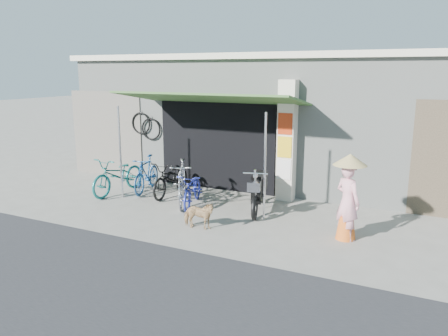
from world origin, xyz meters
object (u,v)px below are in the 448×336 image
at_px(bike_blue, 147,174).
at_px(nun, 348,197).
at_px(bike_silver, 182,183).
at_px(moped, 259,190).
at_px(bike_navy, 193,189).
at_px(street_dog, 198,215).
at_px(bike_black, 171,178).
at_px(bike_teal, 119,175).

relative_size(bike_blue, nun, 0.96).
xyz_separation_m(bike_silver, nun, (4.04, -0.57, 0.30)).
height_order(bike_blue, bike_silver, bike_silver).
bearing_deg(bike_blue, moped, -16.60).
relative_size(bike_blue, moped, 0.88).
distance_m(moped, nun, 2.41).
xyz_separation_m(bike_blue, nun, (5.50, -1.15, 0.35)).
bearing_deg(bike_navy, moped, -3.81).
xyz_separation_m(bike_blue, street_dog, (2.66, -1.91, -0.19)).
xyz_separation_m(bike_silver, moped, (1.86, 0.38, -0.06)).
xyz_separation_m(bike_silver, street_dog, (1.19, -1.33, -0.25)).
relative_size(bike_navy, nun, 0.92).
distance_m(bike_navy, nun, 3.83).
xyz_separation_m(bike_black, bike_silver, (0.68, -0.57, 0.08)).
height_order(bike_black, nun, nun).
bearing_deg(moped, bike_navy, 178.76).
relative_size(bike_teal, bike_navy, 1.22).
bearing_deg(bike_black, bike_teal, -164.97).
xyz_separation_m(bike_teal, street_dog, (3.22, -1.44, -0.20)).
bearing_deg(bike_silver, nun, -34.94).
bearing_deg(moped, bike_silver, 177.60).
xyz_separation_m(bike_black, street_dog, (1.87, -1.90, -0.17)).
distance_m(bike_blue, moped, 3.33).
height_order(bike_teal, street_dog, bike_teal).
height_order(bike_blue, moped, moped).
bearing_deg(nun, bike_navy, 24.69).
height_order(bike_teal, nun, nun).
bearing_deg(street_dog, bike_teal, 58.04).
xyz_separation_m(bike_teal, nun, (6.07, -0.68, 0.34)).
distance_m(bike_silver, street_dog, 1.80).
bearing_deg(nun, bike_teal, 27.29).
bearing_deg(bike_blue, nun, -24.96).
height_order(street_dog, moped, moped).
xyz_separation_m(moped, nun, (2.18, -0.95, 0.36)).
bearing_deg(nun, bike_blue, 21.95).
distance_m(bike_silver, moped, 1.90).
bearing_deg(bike_silver, moped, -15.44).
xyz_separation_m(bike_blue, bike_black, (0.79, -0.00, -0.02)).
height_order(bike_black, bike_silver, bike_silver).
xyz_separation_m(bike_navy, moped, (1.58, 0.35, 0.07)).
height_order(bike_teal, bike_navy, bike_teal).
bearing_deg(bike_black, bike_silver, -43.98).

